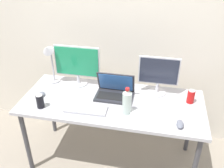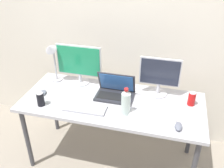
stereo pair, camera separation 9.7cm
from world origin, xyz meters
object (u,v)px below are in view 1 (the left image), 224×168
mouse_by_keyboard (41,95)px  soda_can_near_keyboard (191,96)px  keyboard_main (153,116)px  keyboard_aux (86,109)px  water_bottle (127,102)px  work_desk (112,107)px  monitor_center (158,74)px  soda_can_by_laptop (40,101)px  monitor_left (77,64)px  mouse_by_laptop (180,124)px  laptop_silver (115,91)px  desk_lamp (49,57)px

mouse_by_keyboard → soda_can_near_keyboard: (1.37, 0.18, 0.05)m
keyboard_main → keyboard_aux: bearing=-177.1°
water_bottle → work_desk: bearing=136.0°
keyboard_aux → water_bottle: (0.35, 0.03, 0.10)m
monitor_center → water_bottle: (-0.23, -0.38, -0.09)m
soda_can_by_laptop → monitor_center: bearing=24.3°
work_desk → soda_can_by_laptop: (-0.60, -0.22, 0.13)m
monitor_left → soda_can_by_laptop: (-0.20, -0.46, -0.16)m
monitor_left → mouse_by_laptop: 1.13m
laptop_silver → keyboard_aux: laptop_silver is taller
laptop_silver → soda_can_by_laptop: bearing=-152.6°
laptop_silver → keyboard_main: bearing=-34.4°
monitor_left → keyboard_aux: monitor_left is taller
keyboard_aux → desk_lamp: desk_lamp is taller
work_desk → mouse_by_keyboard: bearing=-175.0°
keyboard_main → monitor_left: bearing=154.0°
water_bottle → soda_can_near_keyboard: water_bottle is taller
monitor_center → mouse_by_laptop: (0.21, -0.46, -0.19)m
monitor_left → monitor_center: size_ratio=1.22×
work_desk → laptop_silver: bearing=84.2°
soda_can_by_laptop → desk_lamp: size_ratio=0.29×
work_desk → keyboard_main: (0.39, -0.17, 0.07)m
laptop_silver → keyboard_aux: bearing=-126.4°
water_bottle → desk_lamp: 0.91m
water_bottle → soda_can_near_keyboard: bearing=27.2°
keyboard_aux → mouse_by_laptop: bearing=-5.2°
desk_lamp → soda_can_by_laptop: bearing=-81.3°
monitor_center → water_bottle: 0.45m
work_desk → mouse_by_keyboard: 0.68m
mouse_by_laptop → soda_can_by_laptop: bearing=178.5°
monitor_left → keyboard_main: size_ratio=1.19×
laptop_silver → desk_lamp: bearing=171.6°
monitor_center → laptop_silver: bearing=-161.0°
mouse_by_keyboard → soda_can_near_keyboard: 1.38m
work_desk → laptop_silver: (0.01, 0.09, 0.12)m
laptop_silver → mouse_by_laptop: bearing=-28.7°
monitor_center → work_desk: bearing=-150.6°
water_bottle → desk_lamp: bearing=157.4°
mouse_by_keyboard → water_bottle: 0.84m
mouse_by_keyboard → keyboard_aux: bearing=-22.2°
work_desk → soda_can_by_laptop: size_ratio=13.22×
keyboard_aux → mouse_by_laptop: mouse_by_laptop is taller
water_bottle → keyboard_aux: bearing=-174.8°
monitor_left → keyboard_main: (0.79, -0.41, -0.21)m
laptop_silver → soda_can_by_laptop: laptop_silver is taller
monitor_left → keyboard_aux: 0.52m
water_bottle → soda_can_by_laptop: (-0.76, -0.07, -0.05)m
mouse_by_keyboard → desk_lamp: desk_lamp is taller
monitor_center → monitor_left: bearing=178.9°
work_desk → keyboard_main: size_ratio=4.32×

